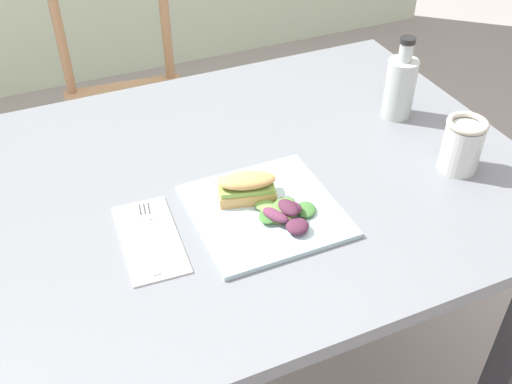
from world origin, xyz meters
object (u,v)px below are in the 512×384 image
dining_table (249,223)px  fork_on_napkin (148,231)px  plate_lunch (265,211)px  bottle_cold_brew (400,90)px  chair_wooden_far (129,104)px  mason_jar_iced_tea (462,147)px  sandwich_half_front (247,187)px

dining_table → fork_on_napkin: size_ratio=6.10×
fork_on_napkin → dining_table: bearing=21.8°
plate_lunch → fork_on_napkin: 0.21m
plate_lunch → bottle_cold_brew: (0.42, 0.19, 0.06)m
chair_wooden_far → fork_on_napkin: chair_wooden_far is taller
mason_jar_iced_tea → bottle_cold_brew: bearing=89.3°
plate_lunch → chair_wooden_far: bearing=92.5°
dining_table → sandwich_half_front: bearing=-114.3°
sandwich_half_front → fork_on_napkin: size_ratio=0.63×
bottle_cold_brew → chair_wooden_far: bearing=120.0°
fork_on_napkin → mason_jar_iced_tea: (0.62, -0.06, 0.05)m
sandwich_half_front → mason_jar_iced_tea: 0.44m
dining_table → chair_wooden_far: (-0.06, 0.86, -0.16)m
fork_on_napkin → plate_lunch: bearing=-8.8°
plate_lunch → sandwich_half_front: bearing=114.7°
plate_lunch → bottle_cold_brew: bearing=24.9°
bottle_cold_brew → fork_on_napkin: bearing=-165.7°
dining_table → sandwich_half_front: sandwich_half_front is taller
dining_table → mason_jar_iced_tea: 0.46m
dining_table → mason_jar_iced_tea: (0.39, -0.15, 0.18)m
fork_on_napkin → mason_jar_iced_tea: 0.63m
dining_table → chair_wooden_far: bearing=94.2°
chair_wooden_far → plate_lunch: size_ratio=3.34×
bottle_cold_brew → plate_lunch: bearing=-155.1°
chair_wooden_far → bottle_cold_brew: 0.98m
plate_lunch → sandwich_half_front: sandwich_half_front is taller
dining_table → plate_lunch: size_ratio=4.35×
dining_table → fork_on_napkin: 0.28m
chair_wooden_far → sandwich_half_front: chair_wooden_far is taller
fork_on_napkin → mason_jar_iced_tea: bearing=-5.7°
dining_table → bottle_cold_brew: (0.40, 0.07, 0.20)m
chair_wooden_far → fork_on_napkin: (-0.17, -0.95, 0.30)m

